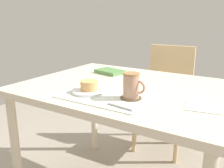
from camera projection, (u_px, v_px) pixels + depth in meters
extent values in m
cylinder|color=beige|center=(16.00, 153.00, 1.45)|extent=(0.05, 0.05, 0.71)
cylinder|color=beige|center=(94.00, 111.00, 2.08)|extent=(0.05, 0.05, 0.71)
cube|color=beige|center=(128.00, 89.00, 1.40)|extent=(1.16, 0.88, 0.04)
cylinder|color=#D1B27F|center=(176.00, 140.00, 1.92)|extent=(0.04, 0.04, 0.40)
cylinder|color=#D1B27F|center=(134.00, 130.00, 2.09)|extent=(0.04, 0.04, 0.40)
cylinder|color=#D1B27F|center=(187.00, 123.00, 2.22)|extent=(0.04, 0.04, 0.40)
cylinder|color=#D1B27F|center=(149.00, 115.00, 2.39)|extent=(0.04, 0.04, 0.40)
cube|color=#D1B27F|center=(163.00, 102.00, 2.10)|extent=(0.44, 0.44, 0.04)
cube|color=#D1B27F|center=(171.00, 70.00, 2.20)|extent=(0.39, 0.05, 0.44)
cube|color=silver|center=(108.00, 95.00, 1.22)|extent=(0.43, 0.32, 0.00)
cylinder|color=white|center=(89.00, 91.00, 1.26)|extent=(0.18, 0.18, 0.01)
cylinder|color=#E0A860|center=(89.00, 85.00, 1.25)|extent=(0.09, 0.09, 0.05)
cylinder|color=brown|center=(131.00, 98.00, 1.17)|extent=(0.10, 0.10, 0.00)
cylinder|color=tan|center=(131.00, 86.00, 1.15)|extent=(0.08, 0.08, 0.11)
cylinder|color=#9E7547|center=(131.00, 74.00, 1.14)|extent=(0.08, 0.08, 0.01)
torus|color=tan|center=(139.00, 87.00, 1.13)|extent=(0.06, 0.01, 0.06)
cylinder|color=silver|center=(120.00, 107.00, 1.05)|extent=(0.13, 0.03, 0.01)
cube|color=white|center=(204.00, 106.00, 1.07)|extent=(0.17, 0.17, 0.00)
cube|color=#598C4C|center=(110.00, 72.00, 1.69)|extent=(0.20, 0.16, 0.02)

